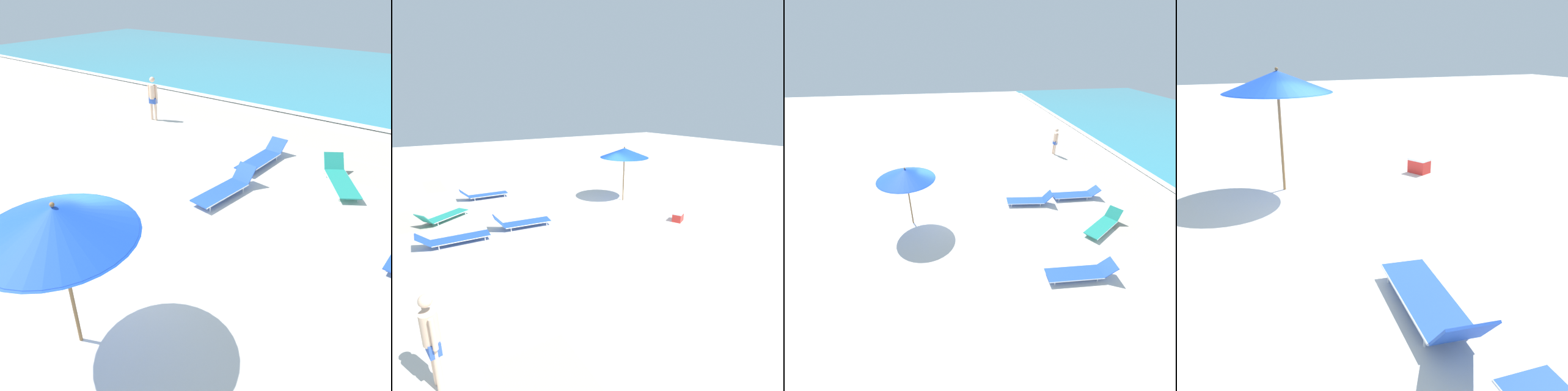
{
  "view_description": "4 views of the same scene",
  "coord_description": "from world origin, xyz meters",
  "views": [
    {
      "loc": [
        5.22,
        -4.07,
        5.15
      ],
      "look_at": [
        0.94,
        1.7,
        1.05
      ],
      "focal_mm": 35.0,
      "sensor_mm": 36.0,
      "label": 1
    },
    {
      "loc": [
        -9.98,
        7.32,
        4.47
      ],
      "look_at": [
        0.33,
        0.8,
        0.85
      ],
      "focal_mm": 28.0,
      "sensor_mm": 36.0,
      "label": 2
    },
    {
      "loc": [
        10.59,
        -0.31,
        6.84
      ],
      "look_at": [
        1.05,
        1.18,
        1.02
      ],
      "focal_mm": 24.0,
      "sensor_mm": 36.0,
      "label": 3
    },
    {
      "loc": [
        2.74,
        7.5,
        3.09
      ],
      "look_at": [
        0.41,
        1.61,
        0.86
      ],
      "focal_mm": 40.0,
      "sensor_mm": 36.0,
      "label": 4
    }
  ],
  "objects": [
    {
      "name": "sun_lounger_beside_umbrella",
      "position": [
        0.48,
        3.68,
        0.22
      ],
      "size": [
        0.85,
        2.17,
        0.61
      ],
      "rotation": [
        0.0,
        0.0,
        -0.12
      ],
      "color": "blue",
      "rests_on": "ground_plane"
    },
    {
      "name": "beach_umbrella",
      "position": [
        1.18,
        -1.77,
        2.33
      ],
      "size": [
        2.28,
        2.28,
        2.62
      ],
      "color": "olive",
      "rests_on": "ground_plane"
    },
    {
      "name": "ground_plane",
      "position": [
        0.0,
        0.01,
        -0.08
      ],
      "size": [
        60.0,
        60.0,
        0.16
      ],
      "color": "silver"
    },
    {
      "name": "cooler_box",
      "position": [
        -2.22,
        -1.86,
        0.19
      ],
      "size": [
        0.53,
        0.6,
        0.37
      ],
      "rotation": [
        0.0,
        0.0,
        5.16
      ],
      "color": "red",
      "rests_on": "ground_plane"
    }
  ]
}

